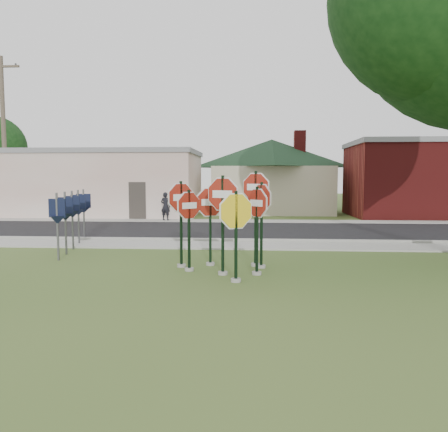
# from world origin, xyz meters

# --- Properties ---
(ground) EXTENTS (120.00, 120.00, 0.00)m
(ground) POSITION_xyz_m (0.00, 0.00, 0.00)
(ground) COLOR #3A5720
(ground) RESTS_ON ground
(sidewalk_near) EXTENTS (60.00, 1.60, 0.06)m
(sidewalk_near) POSITION_xyz_m (0.00, 5.50, 0.03)
(sidewalk_near) COLOR gray
(sidewalk_near) RESTS_ON ground
(road) EXTENTS (60.00, 7.00, 0.04)m
(road) POSITION_xyz_m (0.00, 10.00, 0.02)
(road) COLOR black
(road) RESTS_ON ground
(sidewalk_far) EXTENTS (60.00, 1.60, 0.06)m
(sidewalk_far) POSITION_xyz_m (0.00, 14.30, 0.03)
(sidewalk_far) COLOR gray
(sidewalk_far) RESTS_ON ground
(curb) EXTENTS (60.00, 0.20, 0.14)m
(curb) POSITION_xyz_m (0.00, 6.50, 0.07)
(curb) COLOR gray
(curb) RESTS_ON ground
(stop_sign_center) EXTENTS (1.08, 0.48, 2.62)m
(stop_sign_center) POSITION_xyz_m (-0.01, 0.92, 1.64)
(stop_sign_center) COLOR gray
(stop_sign_center) RESTS_ON ground
(stop_sign_yellow) EXTENTS (1.03, 0.60, 2.26)m
(stop_sign_yellow) POSITION_xyz_m (0.35, 0.18, 1.36)
(stop_sign_yellow) COLOR gray
(stop_sign_yellow) RESTS_ON ground
(stop_sign_left) EXTENTS (0.71, 0.74, 2.22)m
(stop_sign_left) POSITION_xyz_m (-0.92, 1.32, 1.33)
(stop_sign_left) COLOR gray
(stop_sign_left) RESTS_ON ground
(stop_sign_right) EXTENTS (0.66, 0.80, 2.32)m
(stop_sign_right) POSITION_xyz_m (0.84, 0.99, 1.40)
(stop_sign_right) COLOR gray
(stop_sign_right) RESTS_ON ground
(stop_sign_back_right) EXTENTS (1.00, 0.47, 2.73)m
(stop_sign_back_right) POSITION_xyz_m (0.81, 2.06, 1.71)
(stop_sign_back_right) COLOR gray
(stop_sign_back_right) RESTS_ON ground
(stop_sign_back_left) EXTENTS (1.03, 0.49, 2.33)m
(stop_sign_back_left) POSITION_xyz_m (-0.45, 2.10, 1.43)
(stop_sign_back_left) COLOR gray
(stop_sign_back_left) RESTS_ON ground
(stop_sign_far_right) EXTENTS (0.65, 0.87, 2.43)m
(stop_sign_far_right) POSITION_xyz_m (0.96, 1.84, 1.49)
(stop_sign_far_right) COLOR gray
(stop_sign_far_right) RESTS_ON ground
(stop_sign_far_left) EXTENTS (0.84, 0.73, 2.46)m
(stop_sign_far_left) POSITION_xyz_m (-1.21, 1.79, 1.52)
(stop_sign_far_left) COLOR gray
(stop_sign_far_left) RESTS_ON ground
(route_sign_row) EXTENTS (1.43, 4.63, 2.00)m
(route_sign_row) POSITION_xyz_m (-5.40, 4.50, 1.22)
(route_sign_row) COLOR #59595E
(route_sign_row) RESTS_ON ground
(building_stucco) EXTENTS (12.20, 6.20, 4.20)m
(building_stucco) POSITION_xyz_m (-9.00, 18.00, 2.15)
(building_stucco) COLOR silver
(building_stucco) RESTS_ON ground
(building_house) EXTENTS (11.60, 11.60, 6.20)m
(building_house) POSITION_xyz_m (2.00, 22.00, 3.65)
(building_house) COLOR #B7AF92
(building_house) RESTS_ON ground
(building_brick) EXTENTS (10.20, 6.20, 4.75)m
(building_brick) POSITION_xyz_m (12.00, 18.50, 2.40)
(building_brick) COLOR maroon
(building_brick) RESTS_ON ground
(utility_pole_near) EXTENTS (2.20, 0.26, 9.50)m
(utility_pole_near) POSITION_xyz_m (-14.00, 15.20, 4.97)
(utility_pole_near) COLOR #4E4034
(utility_pole_near) RESTS_ON ground
(pedestrian) EXTENTS (0.66, 0.52, 1.58)m
(pedestrian) POSITION_xyz_m (-4.22, 14.36, 0.85)
(pedestrian) COLOR black
(pedestrian) RESTS_ON sidewalk_far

